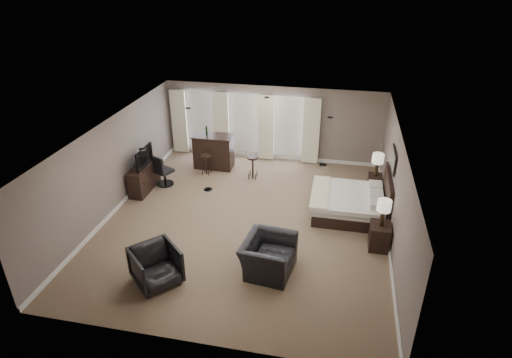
% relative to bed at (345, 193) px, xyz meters
% --- Properties ---
extents(room, '(7.60, 8.60, 2.64)m').
position_rel_bed_xyz_m(room, '(-2.58, -0.94, 0.67)').
color(room, brown).
rests_on(room, ground).
extents(window_bay, '(5.25, 0.20, 2.30)m').
position_rel_bed_xyz_m(window_bay, '(-3.58, 3.17, 0.57)').
color(window_bay, silver).
rests_on(window_bay, room).
extents(bed, '(1.98, 1.89, 1.26)m').
position_rel_bed_xyz_m(bed, '(0.00, 0.00, 0.00)').
color(bed, silver).
rests_on(bed, ground).
extents(nightstand_near, '(0.48, 0.59, 0.64)m').
position_rel_bed_xyz_m(nightstand_near, '(0.89, -1.45, -0.31)').
color(nightstand_near, black).
rests_on(nightstand_near, ground).
extents(nightstand_far, '(0.41, 0.50, 0.55)m').
position_rel_bed_xyz_m(nightstand_far, '(0.89, 1.45, -0.36)').
color(nightstand_far, black).
rests_on(nightstand_far, ground).
extents(lamp_near, '(0.33, 0.33, 0.69)m').
position_rel_bed_xyz_m(lamp_near, '(0.89, -1.45, 0.36)').
color(lamp_near, beige).
rests_on(lamp_near, nightstand_near).
extents(lamp_far, '(0.34, 0.34, 0.71)m').
position_rel_bed_xyz_m(lamp_far, '(0.89, 1.45, 0.27)').
color(lamp_far, beige).
rests_on(lamp_far, nightstand_far).
extents(wall_art, '(0.04, 0.96, 0.56)m').
position_rel_bed_xyz_m(wall_art, '(1.12, -0.00, 1.12)').
color(wall_art, slate).
rests_on(wall_art, room).
extents(dresser, '(0.45, 1.38, 0.80)m').
position_rel_bed_xyz_m(dresser, '(-6.03, 0.17, -0.23)').
color(dresser, black).
rests_on(dresser, ground).
extents(tv, '(0.59, 1.03, 0.14)m').
position_rel_bed_xyz_m(tv, '(-6.03, 0.17, 0.24)').
color(tv, black).
rests_on(tv, dresser).
extents(armchair_near, '(0.96, 1.33, 1.08)m').
position_rel_bed_xyz_m(armchair_near, '(-1.62, -2.85, -0.09)').
color(armchair_near, black).
rests_on(armchair_near, ground).
extents(armchair_far, '(1.28, 1.28, 0.96)m').
position_rel_bed_xyz_m(armchair_far, '(-3.93, -3.75, -0.15)').
color(armchair_far, black).
rests_on(armchair_far, ground).
extents(bar_counter, '(1.33, 0.69, 1.16)m').
position_rel_bed_xyz_m(bar_counter, '(-4.39, 2.15, -0.05)').
color(bar_counter, black).
rests_on(bar_counter, ground).
extents(bar_stool_left, '(0.41, 0.41, 0.69)m').
position_rel_bed_xyz_m(bar_stool_left, '(-4.50, 1.58, -0.29)').
color(bar_stool_left, black).
rests_on(bar_stool_left, ground).
extents(bar_stool_right, '(0.42, 0.42, 0.76)m').
position_rel_bed_xyz_m(bar_stool_right, '(-2.93, 1.60, -0.25)').
color(bar_stool_right, black).
rests_on(bar_stool_right, ground).
extents(desk_chair, '(0.68, 0.68, 1.01)m').
position_rel_bed_xyz_m(desk_chair, '(-5.54, 0.60, -0.13)').
color(desk_chair, black).
rests_on(desk_chair, ground).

